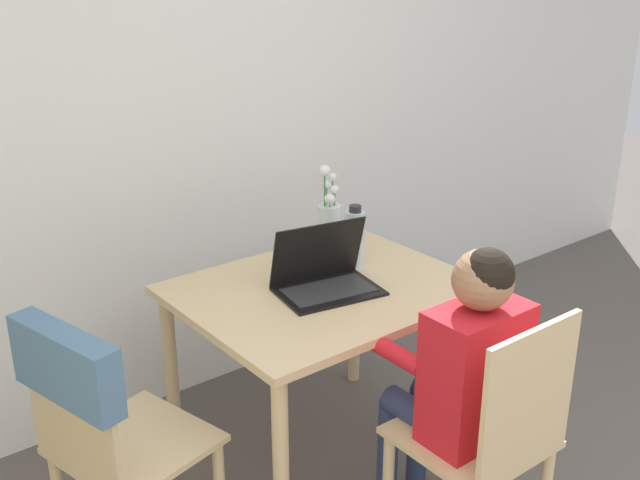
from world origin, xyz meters
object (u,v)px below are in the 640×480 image
(person_seated, at_px, (462,367))
(flower_vase, at_px, (329,223))
(chair_occupied, at_px, (488,441))
(laptop, at_px, (324,275))
(chair_spare, at_px, (96,415))
(water_bottle, at_px, (355,239))

(person_seated, xyz_separation_m, flower_vase, (0.18, 0.85, 0.18))
(chair_occupied, height_order, laptop, laptop)
(chair_occupied, bearing_deg, flower_vase, -99.95)
(chair_spare, height_order, flower_vase, flower_vase)
(chair_spare, height_order, person_seated, person_seated)
(chair_spare, distance_m, water_bottle, 1.13)
(water_bottle, bearing_deg, flower_vase, 85.04)
(laptop, bearing_deg, flower_vase, 58.41)
(chair_spare, relative_size, laptop, 2.32)
(chair_spare, distance_m, flower_vase, 1.18)
(chair_occupied, bearing_deg, water_bottle, -101.07)
(person_seated, xyz_separation_m, laptop, (-0.05, 0.60, 0.11))
(laptop, height_order, water_bottle, water_bottle)
(person_seated, height_order, laptop, person_seated)
(chair_spare, xyz_separation_m, flower_vase, (1.11, 0.34, 0.23))
(flower_vase, distance_m, water_bottle, 0.17)
(flower_vase, xyz_separation_m, water_bottle, (-0.01, -0.17, -0.01))
(chair_occupied, height_order, person_seated, person_seated)
(laptop, bearing_deg, chair_occupied, -75.86)
(person_seated, xyz_separation_m, water_bottle, (0.16, 0.68, 0.17))
(chair_spare, distance_m, person_seated, 1.06)
(laptop, height_order, flower_vase, flower_vase)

